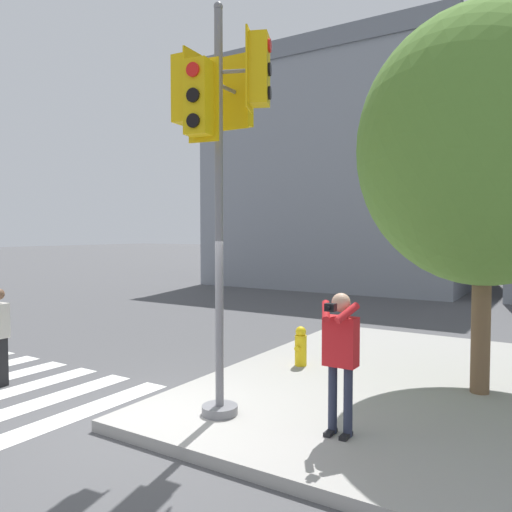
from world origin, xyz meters
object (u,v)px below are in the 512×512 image
at_px(fire_hydrant, 301,346).
at_px(traffic_signal_pole, 220,130).
at_px(street_tree, 485,148).
at_px(person_photographer, 340,349).

bearing_deg(fire_hydrant, traffic_signal_pole, -85.78).
distance_m(traffic_signal_pole, street_tree, 4.01).
xyz_separation_m(person_photographer, street_tree, (1.20, 2.65, 2.68)).
bearing_deg(person_photographer, fire_hydrant, 125.64).
bearing_deg(traffic_signal_pole, street_tree, 45.00).
xyz_separation_m(traffic_signal_pole, fire_hydrant, (-0.20, 2.76, -3.45)).
bearing_deg(street_tree, traffic_signal_pole, -135.00).
bearing_deg(fire_hydrant, person_photographer, -54.36).
bearing_deg(street_tree, fire_hydrant, -178.55).
relative_size(traffic_signal_pole, street_tree, 0.94).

